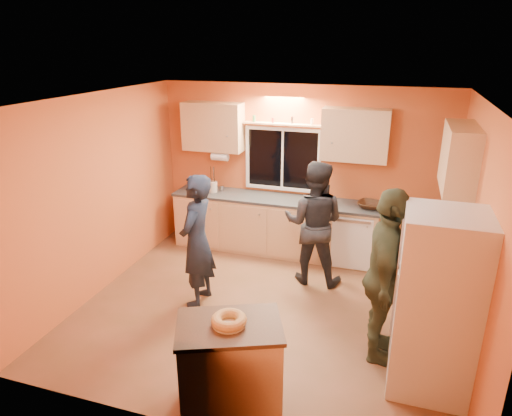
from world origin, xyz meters
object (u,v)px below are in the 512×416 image
at_px(island, 230,366).
at_px(person_right, 385,278).
at_px(person_center, 314,223).
at_px(person_left, 197,241).
at_px(refrigerator, 436,305).

xyz_separation_m(island, person_right, (1.25, 1.16, 0.49)).
bearing_deg(person_center, person_right, 124.59).
distance_m(island, person_center, 2.63).
bearing_deg(island, person_right, 20.08).
relative_size(person_left, person_right, 0.91).
distance_m(island, person_left, 1.93).
relative_size(person_center, person_right, 0.92).
relative_size(refrigerator, island, 1.66).
bearing_deg(person_center, refrigerator, 129.88).
height_order(refrigerator, island, refrigerator).
height_order(refrigerator, person_right, person_right).
xyz_separation_m(refrigerator, island, (-1.72, -0.85, -0.45)).
bearing_deg(person_center, island, 84.12).
height_order(refrigerator, person_center, refrigerator).
height_order(person_left, person_right, person_right).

